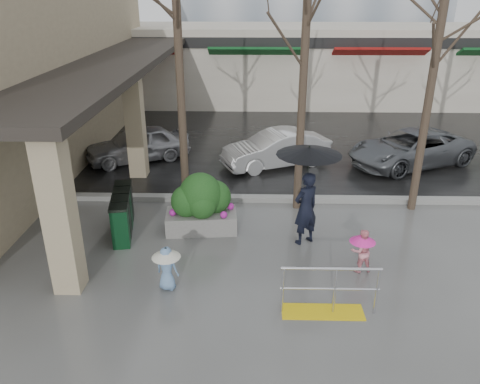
{
  "coord_description": "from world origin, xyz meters",
  "views": [
    {
      "loc": [
        -0.12,
        -8.68,
        5.81
      ],
      "look_at": [
        -0.39,
        1.67,
        1.3
      ],
      "focal_mm": 35.0,
      "sensor_mm": 36.0,
      "label": 1
    }
  ],
  "objects_px": {
    "car_b": "(276,149)",
    "car_c": "(411,148)",
    "tree_west": "(177,21)",
    "news_boxes": "(123,213)",
    "tree_mideast": "(440,31)",
    "tree_midwest": "(307,14)",
    "planter": "(201,203)",
    "car_a": "(138,144)",
    "handrail": "(327,296)",
    "woman": "(307,184)",
    "child_blue": "(167,264)",
    "child_pink": "(362,248)"
  },
  "relations": [
    {
      "from": "news_boxes",
      "to": "car_c",
      "type": "relative_size",
      "value": 0.43
    },
    {
      "from": "woman",
      "to": "car_b",
      "type": "distance_m",
      "value": 5.57
    },
    {
      "from": "tree_west",
      "to": "child_blue",
      "type": "distance_m",
      "value": 6.06
    },
    {
      "from": "car_b",
      "to": "car_c",
      "type": "bearing_deg",
      "value": 68.73
    },
    {
      "from": "woman",
      "to": "car_c",
      "type": "bearing_deg",
      "value": -160.46
    },
    {
      "from": "tree_west",
      "to": "tree_mideast",
      "type": "bearing_deg",
      "value": 0.0
    },
    {
      "from": "tree_midwest",
      "to": "planter",
      "type": "distance_m",
      "value": 5.37
    },
    {
      "from": "tree_west",
      "to": "child_blue",
      "type": "height_order",
      "value": "tree_west"
    },
    {
      "from": "car_a",
      "to": "tree_mideast",
      "type": "bearing_deg",
      "value": 39.53
    },
    {
      "from": "tree_west",
      "to": "car_b",
      "type": "height_order",
      "value": "tree_west"
    },
    {
      "from": "tree_mideast",
      "to": "child_pink",
      "type": "relative_size",
      "value": 6.38
    },
    {
      "from": "tree_mideast",
      "to": "tree_midwest",
      "type": "bearing_deg",
      "value": 180.0
    },
    {
      "from": "tree_mideast",
      "to": "tree_west",
      "type": "bearing_deg",
      "value": -180.0
    },
    {
      "from": "tree_midwest",
      "to": "woman",
      "type": "xyz_separation_m",
      "value": [
        0.01,
        -2.04,
        -3.68
      ]
    },
    {
      "from": "tree_mideast",
      "to": "car_a",
      "type": "relative_size",
      "value": 1.76
    },
    {
      "from": "child_pink",
      "to": "car_a",
      "type": "bearing_deg",
      "value": -59.99
    },
    {
      "from": "child_pink",
      "to": "car_b",
      "type": "bearing_deg",
      "value": -89.37
    },
    {
      "from": "woman",
      "to": "tree_mideast",
      "type": "bearing_deg",
      "value": 178.41
    },
    {
      "from": "tree_mideast",
      "to": "child_blue",
      "type": "bearing_deg",
      "value": -147.31
    },
    {
      "from": "tree_west",
      "to": "planter",
      "type": "relative_size",
      "value": 3.61
    },
    {
      "from": "tree_mideast",
      "to": "car_c",
      "type": "bearing_deg",
      "value": 74.47
    },
    {
      "from": "car_b",
      "to": "car_c",
      "type": "distance_m",
      "value": 4.77
    },
    {
      "from": "tree_west",
      "to": "news_boxes",
      "type": "distance_m",
      "value": 5.02
    },
    {
      "from": "woman",
      "to": "car_b",
      "type": "bearing_deg",
      "value": -118.58
    },
    {
      "from": "tree_west",
      "to": "car_b",
      "type": "bearing_deg",
      "value": 51.32
    },
    {
      "from": "child_pink",
      "to": "planter",
      "type": "xyz_separation_m",
      "value": [
        -3.72,
        1.85,
        0.17
      ]
    },
    {
      "from": "planter",
      "to": "car_a",
      "type": "height_order",
      "value": "planter"
    },
    {
      "from": "car_b",
      "to": "child_blue",
      "type": "bearing_deg",
      "value": -42.99
    },
    {
      "from": "handrail",
      "to": "tree_midwest",
      "type": "relative_size",
      "value": 0.27
    },
    {
      "from": "tree_west",
      "to": "tree_midwest",
      "type": "xyz_separation_m",
      "value": [
        3.2,
        0.0,
        0.15
      ]
    },
    {
      "from": "child_blue",
      "to": "car_b",
      "type": "xyz_separation_m",
      "value": [
        2.6,
        7.51,
        0.03
      ]
    },
    {
      "from": "child_pink",
      "to": "car_b",
      "type": "xyz_separation_m",
      "value": [
        -1.58,
        6.73,
        0.05
      ]
    },
    {
      "from": "child_blue",
      "to": "car_c",
      "type": "distance_m",
      "value": 10.68
    },
    {
      "from": "tree_midwest",
      "to": "car_a",
      "type": "relative_size",
      "value": 1.89
    },
    {
      "from": "woman",
      "to": "child_blue",
      "type": "relative_size",
      "value": 2.56
    },
    {
      "from": "tree_mideast",
      "to": "planter",
      "type": "relative_size",
      "value": 3.45
    },
    {
      "from": "handrail",
      "to": "tree_midwest",
      "type": "distance_m",
      "value": 6.83
    },
    {
      "from": "planter",
      "to": "news_boxes",
      "type": "xyz_separation_m",
      "value": [
        -2.02,
        -0.16,
        -0.22
      ]
    },
    {
      "from": "planter",
      "to": "car_c",
      "type": "distance_m",
      "value": 8.59
    },
    {
      "from": "tree_west",
      "to": "news_boxes",
      "type": "relative_size",
      "value": 3.45
    },
    {
      "from": "car_c",
      "to": "woman",
      "type": "bearing_deg",
      "value": -62.12
    },
    {
      "from": "news_boxes",
      "to": "woman",
      "type": "bearing_deg",
      "value": -15.71
    },
    {
      "from": "car_c",
      "to": "child_pink",
      "type": "bearing_deg",
      "value": -49.65
    },
    {
      "from": "tree_west",
      "to": "tree_mideast",
      "type": "height_order",
      "value": "tree_west"
    },
    {
      "from": "tree_mideast",
      "to": "car_b",
      "type": "height_order",
      "value": "tree_mideast"
    },
    {
      "from": "tree_mideast",
      "to": "woman",
      "type": "xyz_separation_m",
      "value": [
        -3.29,
        -2.04,
        -3.3
      ]
    },
    {
      "from": "handrail",
      "to": "car_b",
      "type": "distance_m",
      "value": 8.26
    },
    {
      "from": "tree_west",
      "to": "planter",
      "type": "bearing_deg",
      "value": -67.28
    },
    {
      "from": "tree_midwest",
      "to": "planter",
      "type": "xyz_separation_m",
      "value": [
        -2.6,
        -1.44,
        -4.48
      ]
    },
    {
      "from": "news_boxes",
      "to": "car_a",
      "type": "relative_size",
      "value": 0.53
    }
  ]
}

